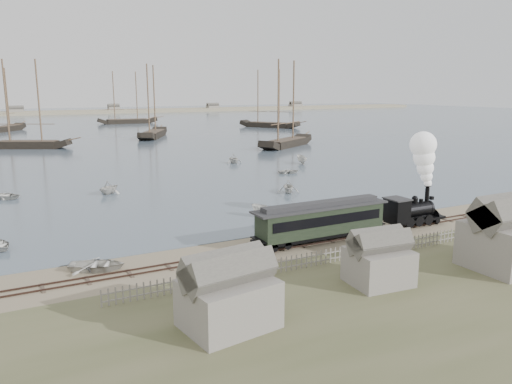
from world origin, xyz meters
name	(u,v)px	position (x,y,z in m)	size (l,w,h in m)	color
ground	(270,242)	(0.00, 0.00, 0.00)	(600.00, 600.00, 0.00)	gray
harbor_water	(54,124)	(0.00, 170.00, 0.03)	(600.00, 336.00, 0.06)	#4E5D6F
rail_track	(281,248)	(0.00, -2.00, 0.04)	(120.00, 1.80, 0.16)	#39251F
picket_fence_west	(238,281)	(-6.50, -7.00, 0.00)	(19.00, 0.10, 1.20)	gray
picket_fence_east	(435,245)	(12.50, -7.50, 0.00)	(15.00, 0.10, 1.20)	gray
shed_left	(229,326)	(-10.00, -13.00, 0.00)	(5.00, 4.00, 4.10)	gray
shed_mid	(378,283)	(2.00, -12.00, 0.00)	(4.00, 3.50, 3.60)	gray
shed_right	(506,267)	(13.00, -14.00, 0.00)	(6.00, 5.00, 5.10)	gray
far_spit	(37,115)	(0.00, 250.00, 0.00)	(500.00, 20.00, 1.80)	tan
locomotive	(423,184)	(16.26, -2.00, 4.16)	(7.21, 2.69, 8.99)	black
passenger_coach	(321,220)	(4.12, -2.00, 2.03)	(13.13, 2.53, 3.19)	black
beached_dinghy	(97,265)	(-15.00, -0.11, 0.43)	(4.16, 2.97, 0.86)	beige
rowboat_1	(109,187)	(-8.42, 27.54, 0.95)	(3.37, 2.91, 1.77)	beige
rowboat_2	(267,211)	(3.89, 7.58, 0.74)	(3.52, 1.32, 1.36)	beige
rowboat_3	(289,171)	(20.56, 30.38, 0.41)	(3.37, 2.41, 0.70)	beige
rowboat_4	(288,186)	(12.53, 17.39, 0.92)	(3.25, 2.80, 1.71)	beige
rowboat_5	(302,160)	(28.11, 38.27, 0.81)	(3.86, 1.45, 1.49)	beige
rowboat_6	(3,195)	(-20.62, 30.81, 0.47)	(3.96, 2.83, 0.82)	beige
rowboat_7	(234,158)	(17.42, 44.50, 0.95)	(3.37, 2.91, 1.78)	beige
schooner_2	(24,104)	(-14.24, 87.41, 10.06)	(18.95, 4.37, 20.00)	black
schooner_3	(152,101)	(18.47, 99.55, 10.06)	(21.02, 4.85, 20.00)	black
schooner_4	(287,103)	(39.84, 63.04, 10.06)	(20.49, 4.73, 20.00)	black
schooner_5	(270,98)	(65.10, 116.34, 10.06)	(22.25, 5.14, 20.00)	black
schooner_7	(1,99)	(-17.87, 140.71, 10.06)	(18.90, 4.36, 20.00)	black
schooner_8	(126,97)	(25.82, 159.26, 10.06)	(22.47, 5.18, 20.00)	black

